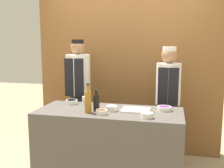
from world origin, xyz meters
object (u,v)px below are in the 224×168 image
(cutting_board, at_px, (136,110))
(chef_right, at_px, (168,102))
(sauce_bowl_orange, at_px, (147,115))
(chef_left, at_px, (79,94))
(sauce_bowl_green, at_px, (112,108))
(sauce_bowl_purple, at_px, (164,108))
(bottle_soy, at_px, (96,103))
(bottle_amber, at_px, (88,101))
(cup_cream, at_px, (86,100))
(sauce_bowl_brown, at_px, (102,112))
(sauce_bowl_yellow, at_px, (72,102))

(cutting_board, bearing_deg, chef_right, 63.37)
(sauce_bowl_orange, bearing_deg, chef_left, 139.44)
(sauce_bowl_green, height_order, chef_left, chef_left)
(sauce_bowl_purple, bearing_deg, chef_right, 87.40)
(cutting_board, bearing_deg, sauce_bowl_purple, 16.35)
(sauce_bowl_purple, distance_m, chef_left, 1.36)
(cutting_board, height_order, chef_right, chef_right)
(sauce_bowl_orange, relative_size, bottle_soy, 0.49)
(chef_left, xyz_separation_m, chef_right, (1.26, 0.00, -0.05))
(bottle_amber, distance_m, cup_cream, 0.42)
(cutting_board, relative_size, cup_cream, 3.24)
(sauce_bowl_green, relative_size, chef_left, 0.07)
(sauce_bowl_orange, height_order, bottle_amber, bottle_amber)
(sauce_bowl_brown, distance_m, cutting_board, 0.40)
(sauce_bowl_yellow, bearing_deg, cup_cream, 11.67)
(sauce_bowl_green, bearing_deg, sauce_bowl_purple, 14.88)
(bottle_amber, height_order, chef_left, chef_left)
(sauce_bowl_orange, bearing_deg, sauce_bowl_yellow, 157.44)
(sauce_bowl_brown, bearing_deg, sauce_bowl_yellow, 142.48)
(sauce_bowl_orange, xyz_separation_m, cutting_board, (-0.15, 0.25, -0.02))
(sauce_bowl_brown, xyz_separation_m, sauce_bowl_green, (0.07, 0.16, 0.01))
(sauce_bowl_green, bearing_deg, sauce_bowl_yellow, 159.10)
(sauce_bowl_green, distance_m, chef_right, 0.95)
(sauce_bowl_yellow, distance_m, cup_cream, 0.18)
(sauce_bowl_purple, xyz_separation_m, cutting_board, (-0.31, -0.09, -0.02))
(sauce_bowl_green, bearing_deg, chef_right, 50.64)
(sauce_bowl_brown, bearing_deg, chef_left, 123.50)
(sauce_bowl_purple, xyz_separation_m, chef_left, (-1.23, 0.58, -0.01))
(sauce_bowl_yellow, distance_m, bottle_soy, 0.48)
(sauce_bowl_orange, xyz_separation_m, sauce_bowl_purple, (0.16, 0.34, -0.00))
(sauce_bowl_orange, xyz_separation_m, cup_cream, (-0.80, 0.44, 0.02))
(sauce_bowl_yellow, height_order, chef_right, chef_right)
(bottle_amber, distance_m, chef_right, 1.20)
(sauce_bowl_yellow, xyz_separation_m, cutting_board, (0.83, -0.15, -0.02))
(sauce_bowl_yellow, bearing_deg, bottle_amber, -46.06)
(sauce_bowl_brown, height_order, chef_left, chef_left)
(sauce_bowl_green, distance_m, cutting_board, 0.27)
(sauce_bowl_brown, height_order, sauce_bowl_yellow, sauce_bowl_yellow)
(sauce_bowl_orange, bearing_deg, bottle_amber, 174.43)
(cutting_board, bearing_deg, sauce_bowl_brown, -146.38)
(sauce_bowl_green, bearing_deg, chef_left, 132.21)
(sauce_bowl_orange, relative_size, cup_cream, 1.23)
(bottle_soy, height_order, cup_cream, bottle_soy)
(sauce_bowl_orange, relative_size, sauce_bowl_yellow, 0.81)
(sauce_bowl_brown, relative_size, sauce_bowl_green, 1.06)
(sauce_bowl_orange, distance_m, sauce_bowl_purple, 0.38)
(cup_cream, bearing_deg, sauce_bowl_purple, -5.84)
(sauce_bowl_yellow, bearing_deg, chef_left, 100.97)
(chef_right, bearing_deg, cup_cream, -154.11)
(sauce_bowl_orange, xyz_separation_m, chef_left, (-1.08, 0.92, -0.01))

